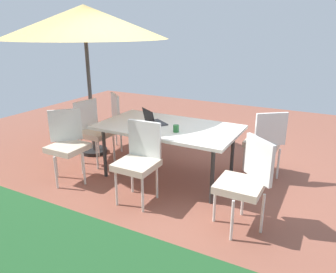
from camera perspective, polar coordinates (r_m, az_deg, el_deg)
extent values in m
cube|color=#935442|center=(4.70, 0.00, -7.26)|extent=(10.00, 10.00, 0.02)
cube|color=silver|center=(4.42, 0.00, 1.65)|extent=(1.92, 1.09, 0.04)
cylinder|color=#333333|center=(4.61, 11.27, -3.10)|extent=(0.05, 0.05, 0.73)
cylinder|color=#333333|center=(5.26, -5.77, -0.06)|extent=(0.05, 0.05, 0.73)
cylinder|color=#333333|center=(3.92, 7.81, -6.90)|extent=(0.05, 0.05, 0.73)
cylinder|color=#333333|center=(4.67, -11.11, -2.79)|extent=(0.05, 0.05, 0.73)
cylinder|color=#4C4C4C|center=(5.42, -13.71, 8.77)|extent=(0.06, 0.06, 2.33)
cone|color=#DBB766|center=(5.35, -14.54, 18.99)|extent=(2.57, 2.57, 0.50)
cylinder|color=black|center=(5.72, -12.85, -2.47)|extent=(0.44, 0.44, 0.06)
cube|color=beige|center=(5.14, -12.51, 0.59)|extent=(0.46, 0.46, 0.08)
cube|color=white|center=(5.22, -14.28, 3.76)|extent=(0.09, 0.44, 0.45)
cylinder|color=white|center=(4.99, -12.41, -3.20)|extent=(0.03, 0.03, 0.45)
cylinder|color=white|center=(5.22, -9.52, -2.03)|extent=(0.03, 0.03, 0.45)
cylinder|color=white|center=(5.25, -15.08, -2.32)|extent=(0.03, 0.03, 0.45)
cylinder|color=white|center=(5.46, -12.21, -1.24)|extent=(0.03, 0.03, 0.45)
cube|color=beige|center=(5.72, -7.09, 2.75)|extent=(0.46, 0.46, 0.08)
cube|color=white|center=(5.61, -9.27, 5.12)|extent=(0.36, 0.31, 0.45)
cylinder|color=white|center=(5.69, -4.75, -0.08)|extent=(0.03, 0.03, 0.45)
cylinder|color=white|center=(6.01, -5.80, 0.94)|extent=(0.03, 0.03, 0.45)
cylinder|color=white|center=(5.59, -8.26, -0.53)|extent=(0.03, 0.03, 0.45)
cylinder|color=white|center=(5.93, -9.14, 0.53)|extent=(0.03, 0.03, 0.45)
cube|color=beige|center=(3.46, 12.51, -8.50)|extent=(0.46, 0.46, 0.08)
cube|color=white|center=(3.47, 15.74, -3.92)|extent=(0.36, 0.32, 0.45)
cylinder|color=white|center=(3.64, 8.22, -11.57)|extent=(0.03, 0.03, 0.45)
cylinder|color=white|center=(3.38, 11.23, -14.35)|extent=(0.03, 0.03, 0.45)
cylinder|color=white|center=(3.81, 13.06, -10.42)|extent=(0.03, 0.03, 0.45)
cylinder|color=white|center=(3.56, 16.31, -12.93)|extent=(0.03, 0.03, 0.45)
cube|color=beige|center=(4.79, 16.31, -1.05)|extent=(0.46, 0.46, 0.08)
cube|color=white|center=(4.53, 17.69, 1.23)|extent=(0.37, 0.29, 0.45)
cylinder|color=white|center=(5.11, 17.05, -3.06)|extent=(0.03, 0.03, 0.45)
cylinder|color=white|center=(4.97, 13.29, -3.35)|extent=(0.03, 0.03, 0.45)
cylinder|color=white|center=(4.82, 18.85, -4.61)|extent=(0.03, 0.03, 0.45)
cylinder|color=white|center=(4.66, 14.91, -4.97)|extent=(0.03, 0.03, 0.45)
cube|color=beige|center=(3.89, -5.60, -5.01)|extent=(0.46, 0.46, 0.08)
cube|color=white|center=(3.96, -4.16, -0.40)|extent=(0.44, 0.06, 0.45)
cylinder|color=white|center=(3.96, -9.09, -8.99)|extent=(0.03, 0.03, 0.45)
cylinder|color=white|center=(3.78, -4.51, -10.16)|extent=(0.03, 0.03, 0.45)
cylinder|color=white|center=(4.22, -6.34, -6.99)|extent=(0.03, 0.03, 0.45)
cylinder|color=white|center=(4.06, -1.96, -7.97)|extent=(0.03, 0.03, 0.45)
cube|color=beige|center=(4.61, -17.26, -1.92)|extent=(0.46, 0.46, 0.08)
cube|color=white|center=(4.73, -17.64, 1.94)|extent=(0.33, 0.34, 0.45)
cylinder|color=white|center=(4.55, -19.14, -6.04)|extent=(0.03, 0.03, 0.45)
cylinder|color=white|center=(4.54, -14.60, -5.59)|extent=(0.03, 0.03, 0.45)
cylinder|color=white|center=(4.88, -19.14, -4.34)|extent=(0.03, 0.03, 0.45)
cylinder|color=white|center=(4.88, -14.92, -3.92)|extent=(0.03, 0.03, 0.45)
cube|color=#2D2D33|center=(4.52, -2.15, 2.40)|extent=(0.39, 0.36, 0.02)
cube|color=black|center=(4.45, -3.43, 3.54)|extent=(0.30, 0.22, 0.20)
cylinder|color=#286B33|center=(4.14, 1.43, 1.42)|extent=(0.08, 0.08, 0.09)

